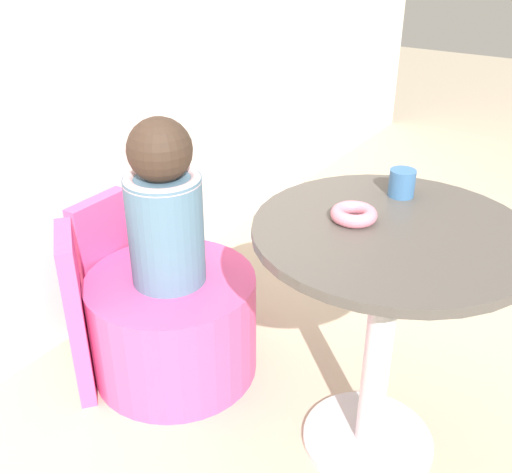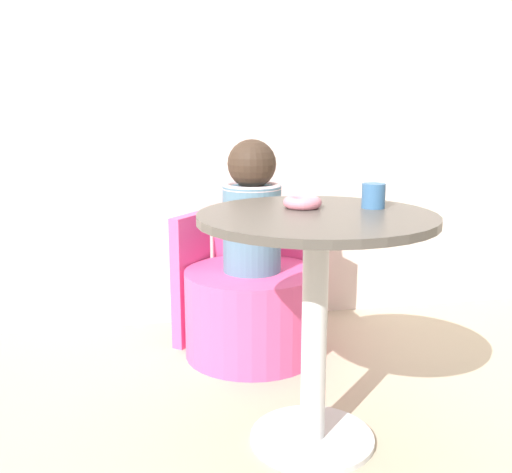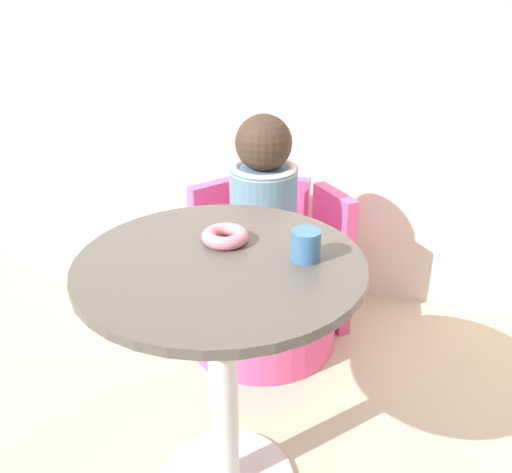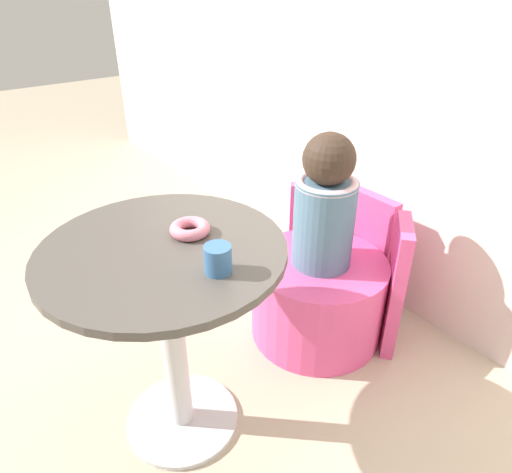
{
  "view_description": "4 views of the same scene",
  "coord_description": "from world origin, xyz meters",
  "px_view_note": "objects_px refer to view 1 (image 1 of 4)",
  "views": [
    {
      "loc": [
        -1.3,
        -0.47,
        1.38
      ],
      "look_at": [
        -0.04,
        0.35,
        0.59
      ],
      "focal_mm": 42.0,
      "sensor_mm": 36.0,
      "label": 1
    },
    {
      "loc": [
        -0.54,
        -1.66,
        1.02
      ],
      "look_at": [
        -0.14,
        0.31,
        0.58
      ],
      "focal_mm": 42.0,
      "sensor_mm": 36.0,
      "label": 2
    },
    {
      "loc": [
        0.34,
        -1.23,
        1.38
      ],
      "look_at": [
        -0.04,
        0.36,
        0.6
      ],
      "focal_mm": 42.0,
      "sensor_mm": 36.0,
      "label": 3
    },
    {
      "loc": [
        0.97,
        -0.49,
        1.37
      ],
      "look_at": [
        -0.12,
        0.36,
        0.57
      ],
      "focal_mm": 32.0,
      "sensor_mm": 36.0,
      "label": 4
    }
  ],
  "objects_px": {
    "child_figure": "(164,208)",
    "cup": "(402,183)",
    "round_table": "(385,292)",
    "tub_chair": "(174,324)",
    "donut": "(354,214)"
  },
  "relations": [
    {
      "from": "tub_chair",
      "to": "child_figure",
      "type": "distance_m",
      "value": 0.43
    },
    {
      "from": "donut",
      "to": "cup",
      "type": "xyz_separation_m",
      "value": [
        0.21,
        -0.04,
        0.02
      ]
    },
    {
      "from": "cup",
      "to": "tub_chair",
      "type": "bearing_deg",
      "value": 111.02
    },
    {
      "from": "round_table",
      "to": "tub_chair",
      "type": "bearing_deg",
      "value": 94.29
    },
    {
      "from": "round_table",
      "to": "cup",
      "type": "height_order",
      "value": "cup"
    },
    {
      "from": "child_figure",
      "to": "cup",
      "type": "xyz_separation_m",
      "value": [
        0.25,
        -0.64,
        0.14
      ]
    },
    {
      "from": "round_table",
      "to": "cup",
      "type": "distance_m",
      "value": 0.3
    },
    {
      "from": "donut",
      "to": "round_table",
      "type": "bearing_deg",
      "value": -81.38
    },
    {
      "from": "tub_chair",
      "to": "child_figure",
      "type": "xyz_separation_m",
      "value": [
        -0.0,
        0.0,
        0.43
      ]
    },
    {
      "from": "round_table",
      "to": "cup",
      "type": "relative_size",
      "value": 9.69
    },
    {
      "from": "child_figure",
      "to": "cup",
      "type": "distance_m",
      "value": 0.7
    },
    {
      "from": "round_table",
      "to": "cup",
      "type": "bearing_deg",
      "value": 16.29
    },
    {
      "from": "round_table",
      "to": "tub_chair",
      "type": "relative_size",
      "value": 1.29
    },
    {
      "from": "cup",
      "to": "child_figure",
      "type": "bearing_deg",
      "value": 111.02
    },
    {
      "from": "round_table",
      "to": "child_figure",
      "type": "height_order",
      "value": "child_figure"
    }
  ]
}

